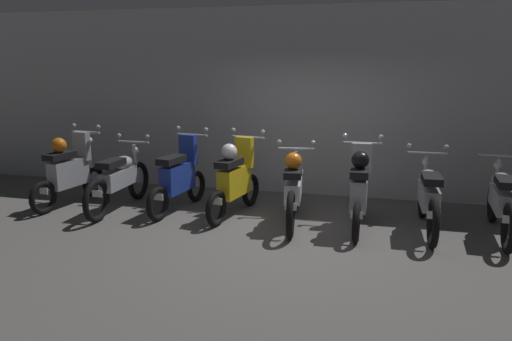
# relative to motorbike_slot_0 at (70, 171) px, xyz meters

# --- Properties ---
(ground_plane) EXTENTS (80.00, 80.00, 0.00)m
(ground_plane) POSITION_rel_motorbike_slot_0_xyz_m (3.75, -0.76, -0.57)
(ground_plane) COLOR #565451
(back_wall) EXTENTS (16.00, 0.30, 3.26)m
(back_wall) POSITION_rel_motorbike_slot_0_xyz_m (3.75, 1.75, 1.06)
(back_wall) COLOR #ADADB2
(back_wall) RESTS_ON ground
(motorbike_slot_0) EXTENTS (0.58, 1.68, 1.29)m
(motorbike_slot_0) POSITION_rel_motorbike_slot_0_xyz_m (0.00, 0.00, 0.00)
(motorbike_slot_0) COLOR black
(motorbike_slot_0) RESTS_ON ground
(motorbike_slot_1) EXTENTS (0.59, 1.95, 1.15)m
(motorbike_slot_1) POSITION_rel_motorbike_slot_0_xyz_m (0.93, -0.06, -0.08)
(motorbike_slot_1) COLOR black
(motorbike_slot_1) RESTS_ON ground
(motorbike_slot_2) EXTENTS (0.58, 1.67, 1.29)m
(motorbike_slot_2) POSITION_rel_motorbike_slot_0_xyz_m (1.88, 0.13, -0.04)
(motorbike_slot_2) COLOR black
(motorbike_slot_2) RESTS_ON ground
(motorbike_slot_3) EXTENTS (0.58, 1.67, 1.29)m
(motorbike_slot_3) POSITION_rel_motorbike_slot_0_xyz_m (2.82, 0.10, 0.00)
(motorbike_slot_3) COLOR black
(motorbike_slot_3) RESTS_ON ground
(motorbike_slot_4) EXTENTS (0.59, 1.95, 1.15)m
(motorbike_slot_4) POSITION_rel_motorbike_slot_0_xyz_m (3.75, -0.05, -0.04)
(motorbike_slot_4) COLOR black
(motorbike_slot_4) RESTS_ON ground
(motorbike_slot_5) EXTENTS (0.59, 1.68, 1.29)m
(motorbike_slot_5) POSITION_rel_motorbike_slot_0_xyz_m (4.69, -0.07, 0.00)
(motorbike_slot_5) COLOR black
(motorbike_slot_5) RESTS_ON ground
(motorbike_slot_6) EXTENTS (0.59, 1.95, 1.15)m
(motorbike_slot_6) POSITION_rel_motorbike_slot_0_xyz_m (5.63, 0.05, -0.08)
(motorbike_slot_6) COLOR black
(motorbike_slot_6) RESTS_ON ground
(motorbike_slot_7) EXTENTS (0.56, 1.95, 1.03)m
(motorbike_slot_7) POSITION_rel_motorbike_slot_0_xyz_m (6.57, 0.08, -0.08)
(motorbike_slot_7) COLOR black
(motorbike_slot_7) RESTS_ON ground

